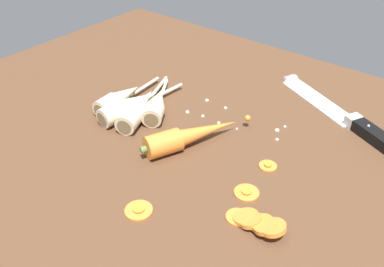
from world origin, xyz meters
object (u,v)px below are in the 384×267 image
Objects in this scene: carrot_slice_stack at (256,222)px; chefs_knife at (332,109)px; parsnip_mid_left at (130,106)px; parsnip_front at (140,107)px; carrot_slice_stray_far at (247,192)px; carrot_slice_stray_near at (139,210)px; whole_carrot at (189,136)px; carrot_slice_stray_mid at (268,166)px; parsnip_back at (120,98)px; parsnip_mid_right at (157,104)px.

chefs_knife is at bearing 96.27° from carrot_slice_stack.
parsnip_mid_left reaches higher than carrot_slice_stack.
carrot_slice_stray_far is (29.01, -5.83, -1.62)cm from parsnip_front.
carrot_slice_stray_near is at bearing -103.99° from chefs_knife.
whole_carrot is 0.97× the size of parsnip_mid_left.
parsnip_front is at bearing 162.16° from carrot_slice_stack.
carrot_slice_stray_far is (15.04, -4.32, -1.74)cm from whole_carrot.
carrot_slice_stack is 2.32× the size of carrot_slice_stray_far.
whole_carrot is 21.78cm from carrot_slice_stack.
chefs_knife is at bearing 88.91° from carrot_slice_stray_far.
carrot_slice_stack is 13.77cm from carrot_slice_stray_mid.
chefs_knife reaches higher than carrot_slice_stray_mid.
parsnip_back is (-19.66, 1.60, -0.12)cm from whole_carrot.
carrot_slice_stray_near is at bearing -53.24° from parsnip_mid_right.
carrot_slice_stray_far is (10.60, 13.32, -0.00)cm from carrot_slice_stray_near.
parsnip_mid_left reaches higher than chefs_knife.
parsnip_mid_right is (3.75, 3.74, 0.00)cm from parsnip_mid_left.
chefs_knife is 7.70× the size of carrot_slice_stray_near.
parsnip_mid_left is 30.38cm from carrot_slice_stray_mid.
carrot_slice_stray_far is at bearing -84.84° from carrot_slice_stray_mid.
carrot_slice_stray_far is (-0.60, -31.61, -0.29)cm from chefs_knife.
chefs_knife is 1.51× the size of parsnip_mid_left.
parsnip_mid_right reaches higher than chefs_knife.
carrot_slice_stray_near is (20.32, -18.44, -1.62)cm from parsnip_mid_left.
carrot_slice_stray_mid is at bearing 64.77° from carrot_slice_stray_near.
whole_carrot is 0.96× the size of parsnip_front.
parsnip_mid_left reaches higher than carrot_slice_stray_near.
parsnip_front is (-13.98, 1.51, -0.12)cm from whole_carrot.
carrot_slice_stray_near is (-15.21, -8.33, -0.61)cm from carrot_slice_stack.
parsnip_mid_left is at bearing -12.02° from parsnip_back.
parsnip_back is at bearing -158.65° from parsnip_mid_right.
parsnip_mid_right is 34.69cm from carrot_slice_stack.
carrot_slice_stray_mid is (-5.31, 12.69, -0.61)cm from carrot_slice_stack.
chefs_knife is 36.83cm from carrot_slice_stack.
chefs_knife is 8.14× the size of carrot_slice_stray_far.
parsnip_mid_left is 5.30cm from parsnip_mid_right.
carrot_slice_stray_near is 23.23cm from carrot_slice_stray_mid.
parsnip_mid_right is (1.84, 3.04, 0.00)cm from parsnip_front.
parsnip_mid_right is at bearing 159.47° from whole_carrot.
parsnip_back is 30.88cm from carrot_slice_stray_near.
chefs_knife is 3.52× the size of carrot_slice_stack.
parsnip_mid_left is 36.96cm from carrot_slice_stack.
carrot_slice_stray_far is (30.92, -5.12, -1.62)cm from parsnip_mid_left.
carrot_slice_stack reaches higher than carrot_slice_stray_far.
carrot_slice_stray_far is at bearing 132.75° from carrot_slice_stack.
chefs_knife is 31.49cm from whole_carrot.
parsnip_front is at bearing -0.98° from parsnip_back.
parsnip_mid_left and parsnip_mid_right have the same top height.
parsnip_mid_right and parsnip_back have the same top height.
parsnip_mid_right is (-27.77, -22.75, 1.33)cm from chefs_knife.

